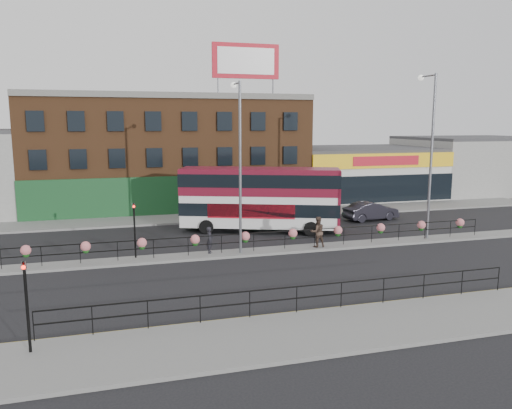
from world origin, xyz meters
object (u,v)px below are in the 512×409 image
object	(u,v)px
double_decker_bus	(260,193)
lamp_column_west	(239,152)
lamp_column_east	(430,142)
pedestrian_a	(210,240)
car	(371,211)
pedestrian_b	(317,232)

from	to	relation	value
double_decker_bus	lamp_column_west	world-z (taller)	lamp_column_west
lamp_column_west	lamp_column_east	world-z (taller)	lamp_column_east
pedestrian_a	lamp_column_west	world-z (taller)	lamp_column_west
pedestrian_a	car	bearing A→B (deg)	-42.63
car	pedestrian_a	size ratio (longest dim) A/B	2.98
lamp_column_west	lamp_column_east	size ratio (longest dim) A/B	0.93
car	lamp_column_east	size ratio (longest dim) A/B	0.43
car	pedestrian_b	xyz separation A→B (m)	(-7.93, -7.62, 0.36)
pedestrian_a	lamp_column_east	size ratio (longest dim) A/B	0.15
double_decker_bus	pedestrian_b	distance (m)	6.58
car	pedestrian_a	distance (m)	16.39
double_decker_bus	lamp_column_east	world-z (taller)	lamp_column_east
pedestrian_a	lamp_column_west	bearing A→B (deg)	-75.17
pedestrian_b	lamp_column_east	bearing A→B (deg)	-176.76
double_decker_bus	lamp_column_west	distance (m)	7.37
double_decker_bus	car	xyz separation A→B (m)	(9.88, 1.58, -2.10)
lamp_column_west	lamp_column_east	distance (m)	13.10
lamp_column_east	car	bearing A→B (deg)	91.27
pedestrian_a	lamp_column_west	distance (m)	5.50
double_decker_bus	lamp_column_east	xyz separation A→B (m)	(10.04, -5.56, 3.77)
double_decker_bus	pedestrian_a	xyz separation A→B (m)	(-4.83, -5.64, -1.91)
lamp_column_east	double_decker_bus	bearing A→B (deg)	151.04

